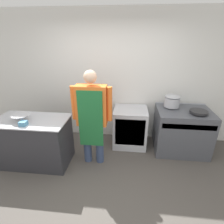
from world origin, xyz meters
name	(u,v)px	position (x,y,z in m)	size (l,w,h in m)	color
ground_plane	(101,196)	(0.00, 0.00, 0.00)	(14.00, 14.00, 0.00)	#4C4742
wall_back	(113,79)	(0.00, 1.80, 1.35)	(8.00, 0.05, 2.70)	white
prep_counter	(35,141)	(-1.30, 0.65, 0.44)	(1.26, 0.68, 0.87)	#2D2D33
stove	(181,130)	(1.42, 1.34, 0.44)	(1.02, 0.77, 0.90)	#4C4F56
fridge_unit	(130,127)	(0.39, 1.44, 0.41)	(0.68, 0.63, 0.81)	silver
person_cook	(92,114)	(-0.26, 0.77, 0.98)	(0.69, 0.24, 1.71)	#38476B
mixing_bowl	(21,118)	(-1.43, 0.60, 0.93)	(0.29, 0.29, 0.11)	#B2B5BC
plastic_tub	(23,123)	(-1.30, 0.44, 0.91)	(0.11, 0.11, 0.07)	teal
stock_pot	(172,101)	(1.19, 1.48, 1.01)	(0.29, 0.29, 0.23)	#B2B5BC
saute_pan	(199,112)	(1.63, 1.21, 0.92)	(0.32, 0.32, 0.04)	#262628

